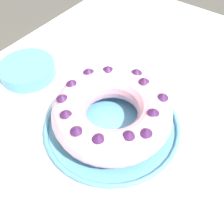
# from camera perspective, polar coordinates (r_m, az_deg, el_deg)

# --- Properties ---
(ground_plane) EXTENTS (8.00, 8.00, 0.00)m
(ground_plane) POSITION_cam_1_polar(r_m,az_deg,el_deg) (1.39, 1.39, -22.45)
(ground_plane) COLOR #4C4742
(dining_table) EXTENTS (1.37, 1.04, 0.77)m
(dining_table) POSITION_cam_1_polar(r_m,az_deg,el_deg) (0.77, 2.34, -7.00)
(dining_table) COLOR silver
(dining_table) RESTS_ON ground_plane
(serving_dish) EXTENTS (0.35, 0.35, 0.02)m
(serving_dish) POSITION_cam_1_polar(r_m,az_deg,el_deg) (0.68, 0.00, -2.84)
(serving_dish) COLOR #518EB2
(serving_dish) RESTS_ON dining_table
(bundt_cake) EXTENTS (0.30, 0.30, 0.10)m
(bundt_cake) POSITION_cam_1_polar(r_m,az_deg,el_deg) (0.64, -0.00, 0.05)
(bundt_cake) COLOR #E09EAD
(bundt_cake) RESTS_ON serving_dish
(fork) EXTENTS (0.02, 0.20, 0.01)m
(fork) POSITION_cam_1_polar(r_m,az_deg,el_deg) (0.60, -16.01, -19.89)
(fork) COLOR white
(fork) RESTS_ON dining_table
(cake_knife) EXTENTS (0.02, 0.19, 0.01)m
(cake_knife) POSITION_cam_1_polar(r_m,az_deg,el_deg) (0.59, -11.20, -20.90)
(cake_knife) COLOR white
(cake_knife) RESTS_ON dining_table
(side_bowl) EXTENTS (0.17, 0.17, 0.04)m
(side_bowl) POSITION_cam_1_polar(r_m,az_deg,el_deg) (0.86, -17.90, 8.73)
(side_bowl) COLOR #518EB2
(side_bowl) RESTS_ON dining_table
(napkin) EXTENTS (0.17, 0.13, 0.00)m
(napkin) POSITION_cam_1_polar(r_m,az_deg,el_deg) (0.88, 12.84, 9.97)
(napkin) COLOR beige
(napkin) RESTS_ON dining_table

